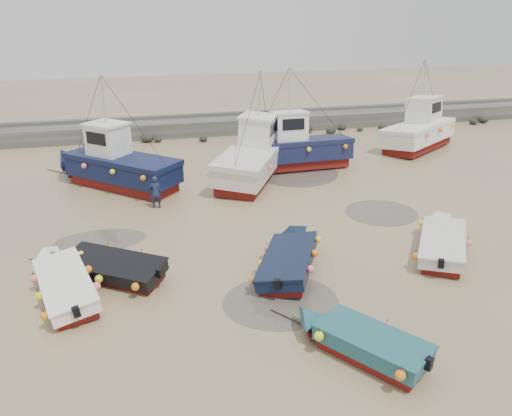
# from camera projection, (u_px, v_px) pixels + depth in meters

# --- Properties ---
(ground) EXTENTS (120.00, 120.00, 0.00)m
(ground) POSITION_uv_depth(u_px,v_px,m) (295.00, 255.00, 20.89)
(ground) COLOR #9E895B
(ground) RESTS_ON ground
(seawall) EXTENTS (60.00, 4.92, 1.50)m
(seawall) POSITION_uv_depth(u_px,v_px,m) (211.00, 126.00, 40.42)
(seawall) COLOR #5F5E5A
(seawall) RESTS_ON ground
(puddle_a) EXTENTS (4.16, 4.16, 0.01)m
(puddle_a) POSITION_uv_depth(u_px,v_px,m) (281.00, 301.00, 17.61)
(puddle_a) COLOR #534B42
(puddle_a) RESTS_ON ground
(puddle_b) EXTENTS (3.67, 3.67, 0.01)m
(puddle_b) POSITION_uv_depth(u_px,v_px,m) (381.00, 213.00, 25.15)
(puddle_b) COLOR #534B42
(puddle_b) RESTS_ON ground
(puddle_c) EXTENTS (4.02, 4.02, 0.01)m
(puddle_c) POSITION_uv_depth(u_px,v_px,m) (100.00, 240.00, 22.17)
(puddle_c) COLOR #534B42
(puddle_c) RESTS_ON ground
(puddle_d) EXTENTS (5.49, 5.49, 0.01)m
(puddle_d) POSITION_uv_depth(u_px,v_px,m) (294.00, 171.00, 31.45)
(puddle_d) COLOR #534B42
(puddle_d) RESTS_ON ground
(dinghy_0) EXTENTS (2.81, 6.58, 1.43)m
(dinghy_0) POSITION_uv_depth(u_px,v_px,m) (66.00, 280.00, 17.94)
(dinghy_0) COLOR maroon
(dinghy_0) RESTS_ON ground
(dinghy_1) EXTENTS (3.80, 6.10, 1.43)m
(dinghy_1) POSITION_uv_depth(u_px,v_px,m) (292.00, 257.00, 19.58)
(dinghy_1) COLOR maroon
(dinghy_1) RESTS_ON ground
(dinghy_2) EXTENTS (3.79, 4.94, 1.43)m
(dinghy_2) POSITION_uv_depth(u_px,v_px,m) (361.00, 338.00, 14.77)
(dinghy_2) COLOR maroon
(dinghy_2) RESTS_ON ground
(dinghy_3) EXTENTS (4.54, 5.95, 1.43)m
(dinghy_3) POSITION_uv_depth(u_px,v_px,m) (444.00, 240.00, 21.00)
(dinghy_3) COLOR maroon
(dinghy_3) RESTS_ON ground
(dinghy_4) EXTENTS (5.56, 4.20, 1.43)m
(dinghy_4) POSITION_uv_depth(u_px,v_px,m) (107.00, 264.00, 19.01)
(dinghy_4) COLOR maroon
(dinghy_4) RESTS_ON ground
(cabin_boat_0) EXTENTS (8.09, 7.80, 6.22)m
(cabin_boat_0) POSITION_uv_depth(u_px,v_px,m) (114.00, 163.00, 28.42)
(cabin_boat_0) COLOR maroon
(cabin_boat_0) RESTS_ON ground
(cabin_boat_1) EXTENTS (6.78, 10.42, 6.22)m
(cabin_boat_1) POSITION_uv_depth(u_px,v_px,m) (254.00, 155.00, 30.16)
(cabin_boat_1) COLOR maroon
(cabin_boat_1) RESTS_ON ground
(cabin_boat_2) EXTENTS (9.36, 2.86, 6.22)m
(cabin_boat_2) POSITION_uv_depth(u_px,v_px,m) (293.00, 148.00, 31.44)
(cabin_boat_2) COLOR maroon
(cabin_boat_2) RESTS_ON ground
(cabin_boat_3) EXTENTS (8.87, 6.52, 6.22)m
(cabin_boat_3) POSITION_uv_depth(u_px,v_px,m) (423.00, 130.00, 36.14)
(cabin_boat_3) COLOR maroon
(cabin_boat_3) RESTS_ON ground
(person) EXTENTS (0.65, 0.45, 1.72)m
(person) POSITION_uv_depth(u_px,v_px,m) (157.00, 208.00, 25.77)
(person) COLOR #18223C
(person) RESTS_ON ground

